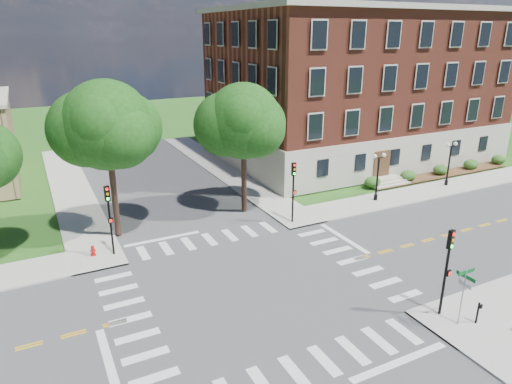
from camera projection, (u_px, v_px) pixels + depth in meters
name	position (u px, v px, depth m)	size (l,w,h in m)	color
ground	(254.00, 286.00, 26.82)	(160.00, 160.00, 0.00)	#295618
road_ew	(254.00, 286.00, 26.82)	(90.00, 12.00, 0.01)	#3D3D3F
road_ns	(254.00, 286.00, 26.82)	(12.00, 90.00, 0.01)	#3D3D3F
sidewalk_ne	(322.00, 179.00, 46.28)	(34.00, 34.00, 0.12)	#9E9B93
crosswalk_east	(352.00, 260.00, 29.88)	(2.20, 10.20, 0.02)	silver
stop_bar_east	(344.00, 238.00, 33.08)	(0.40, 5.50, 0.00)	silver
main_building	(354.00, 85.00, 52.76)	(30.60, 22.40, 16.50)	#B9B3A3
shrub_row	(440.00, 176.00, 47.38)	(18.00, 2.00, 1.30)	#224918
tree_c	(107.00, 125.00, 30.77)	(6.17, 6.17, 11.17)	black
tree_d	(243.00, 121.00, 35.53)	(5.98, 5.98, 10.45)	black
traffic_signal_se	(448.00, 262.00, 23.03)	(0.36, 0.42, 4.80)	black
traffic_signal_ne	(293.00, 185.00, 34.62)	(0.33, 0.37, 4.80)	black
traffic_signal_nw	(109.00, 211.00, 29.47)	(0.36, 0.42, 4.80)	black
twin_lamp_west	(378.00, 174.00, 39.49)	(1.36, 0.36, 4.23)	black
twin_lamp_east	(449.00, 161.00, 43.40)	(1.36, 0.36, 4.23)	black
street_sign_pole	(464.00, 286.00, 22.45)	(1.10, 1.10, 3.10)	gray
push_button_post	(478.00, 312.00, 23.02)	(0.14, 0.21, 1.20)	black
fire_hydrant	(93.00, 251.00, 30.15)	(0.35, 0.35, 0.75)	#B60E0F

